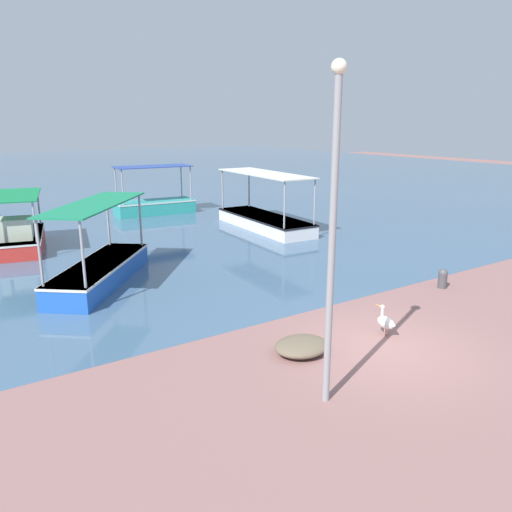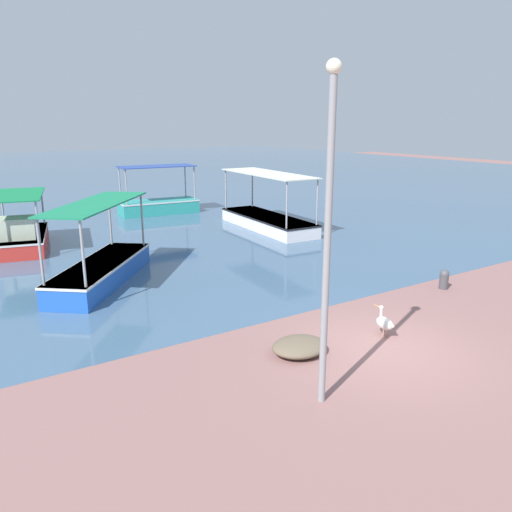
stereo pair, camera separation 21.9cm
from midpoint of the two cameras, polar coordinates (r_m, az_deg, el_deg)
The scene contains 10 objects.
ground at distance 13.05m, azimuth 14.19°, elevation -10.14°, with size 120.00×120.00×0.00m, color #8E625F.
harbor_water at distance 56.78m, azimuth -24.40°, elevation 8.29°, with size 110.00×90.00×0.00m, color #42607F.
fishing_boat_outer at distance 26.25m, azimuth 0.74°, elevation 4.31°, with size 2.38×6.92×2.90m.
fishing_boat_far_right at distance 31.25m, azimuth -11.71°, elevation 5.82°, with size 4.84×2.34×2.88m.
fishing_boat_far_left at distance 24.18m, azimuth -25.83°, elevation 2.02°, with size 3.01×5.03×2.42m.
fishing_boat_near_right at distance 18.08m, azimuth -17.72°, elevation -1.36°, with size 4.83×5.44×2.82m.
pelican at distance 13.63m, azimuth 14.16°, elevation -7.31°, with size 0.31×0.80×0.80m.
lamp_post at distance 9.29m, azimuth 8.08°, elevation 3.49°, with size 0.28×0.28×6.51m.
mooring_bollard at distance 17.98m, azimuth 20.24°, elevation -2.36°, with size 0.31×0.31×0.67m.
net_pile at distance 12.38m, azimuth 4.71°, elevation -10.23°, with size 1.38×1.18×0.36m, color brown.
Camera 1 is at (-8.99, -7.76, 5.47)m, focal length 35.00 mm.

